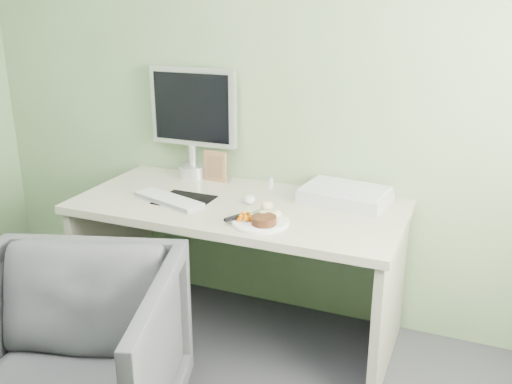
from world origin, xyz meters
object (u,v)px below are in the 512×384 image
at_px(desk, 238,237).
at_px(plate, 260,222).
at_px(scanner, 345,196).
at_px(desk_chair, 65,364).
at_px(monitor, 193,116).

relative_size(desk, plate, 6.26).
xyz_separation_m(plate, scanner, (0.28, 0.42, 0.03)).
xyz_separation_m(scanner, desk_chair, (-0.76, -1.19, -0.39)).
distance_m(plate, desk_chair, 0.98).
distance_m(monitor, desk_chair, 1.47).
relative_size(plate, monitor, 0.43).
height_order(desk, scanner, scanner).
height_order(plate, desk_chair, desk_chair).
xyz_separation_m(desk, scanner, (0.48, 0.22, 0.21)).
bearing_deg(plate, desk_chair, -121.90).
relative_size(plate, desk_chair, 0.31).
distance_m(desk, plate, 0.34).
xyz_separation_m(monitor, desk_chair, (0.12, -1.29, -0.69)).
xyz_separation_m(desk, monitor, (-0.41, 0.32, 0.52)).
xyz_separation_m(desk, desk_chair, (-0.28, -0.98, -0.17)).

